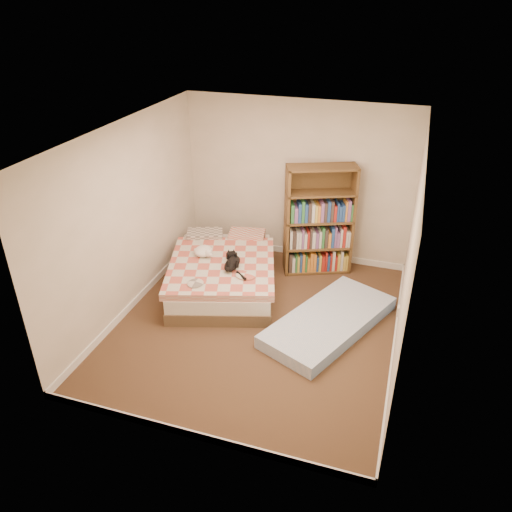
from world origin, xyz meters
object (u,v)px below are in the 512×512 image
(floor_mattress, at_px, (329,322))
(bookshelf, at_px, (319,234))
(white_dog, at_px, (204,251))
(bed, at_px, (224,271))
(black_cat, at_px, (233,262))

(floor_mattress, bearing_deg, bookshelf, 132.38)
(white_dog, bearing_deg, bed, -10.04)
(bookshelf, distance_m, black_cat, 1.47)
(bookshelf, bearing_deg, black_cat, -152.88)
(bed, distance_m, floor_mattress, 1.74)
(bed, height_order, floor_mattress, bed)
(white_dog, bearing_deg, floor_mattress, -31.90)
(bookshelf, distance_m, floor_mattress, 1.59)
(floor_mattress, relative_size, white_dog, 5.50)
(bookshelf, height_order, floor_mattress, bookshelf)
(white_dog, bearing_deg, bookshelf, 14.90)
(floor_mattress, height_order, white_dog, white_dog)
(floor_mattress, bearing_deg, bed, -173.21)
(black_cat, bearing_deg, bookshelf, 26.14)
(bed, bearing_deg, black_cat, -59.01)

